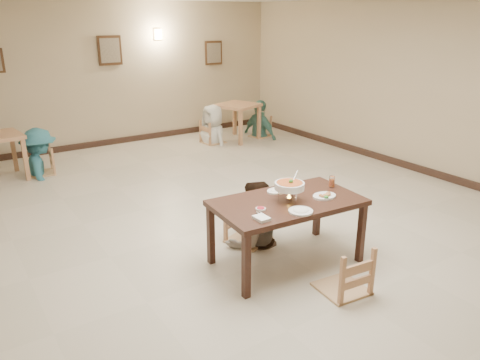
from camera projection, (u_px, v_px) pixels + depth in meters
floor at (236, 222)px, 6.43m from camera, size 10.00×10.00×0.00m
wall_back at (107, 75)px, 9.86m from camera, size 10.00×0.00×10.00m
wall_right at (431, 89)px, 8.02m from camera, size 0.00×10.00×10.00m
baseboard_back at (113, 141)px, 10.32m from camera, size 8.00×0.06×0.12m
baseboard_right at (419, 169)px, 8.48m from camera, size 0.06×10.00×0.12m
picture_b at (110, 50)px, 9.72m from camera, size 0.50×0.04×0.60m
picture_c at (214, 53)px, 11.07m from camera, size 0.45×0.04×0.55m
wall_sconce at (158, 34)px, 10.19m from camera, size 0.16×0.05×0.22m
main_table at (287, 207)px, 5.18m from camera, size 1.69×1.03×0.77m
chair_far at (248, 205)px, 5.75m from camera, size 0.46×0.46×0.99m
chair_near at (345, 247)px, 4.69m from camera, size 0.47×0.47×1.00m
main_diner at (254, 182)px, 5.62m from camera, size 0.78×0.61×1.60m
curry_warmer at (289, 186)px, 5.08m from camera, size 0.37×0.33×0.29m
rice_plate_far at (278, 191)px, 5.40m from camera, size 0.27×0.27×0.06m
rice_plate_near at (301, 211)px, 4.84m from camera, size 0.26×0.26×0.06m
fried_plate at (324, 195)px, 5.23m from camera, size 0.28×0.28×0.06m
chili_dish at (261, 209)px, 4.90m from camera, size 0.11×0.11×0.02m
napkin_cutlery at (261, 218)px, 4.67m from camera, size 0.16×0.25×0.03m
drink_glass at (332, 182)px, 5.53m from camera, size 0.07×0.07×0.14m
bg_table_right at (237, 110)px, 10.49m from camera, size 1.05×1.05×0.82m
bg_chair_lr at (39, 149)px, 8.25m from camera, size 0.43×0.43×0.91m
bg_chair_rl at (213, 122)px, 10.30m from camera, size 0.45×0.45×0.95m
bg_chair_rr at (260, 118)px, 10.85m from camera, size 0.42×0.42×0.89m
bg_diner_b at (35, 128)px, 8.12m from camera, size 0.68×1.11×1.67m
bg_diner_c at (212, 105)px, 10.17m from camera, size 0.60×0.87×1.71m
bg_diner_d at (260, 100)px, 10.71m from camera, size 0.56×1.05×1.71m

